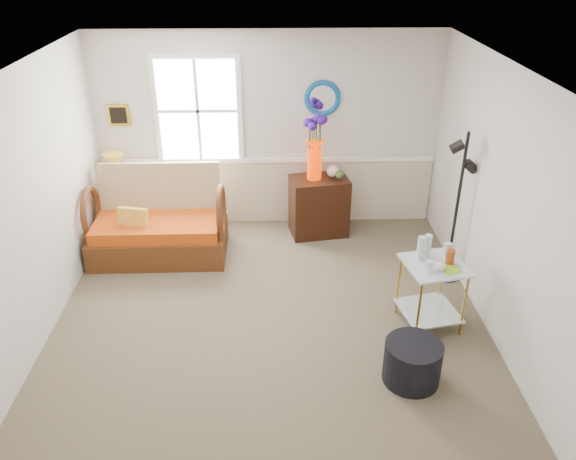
{
  "coord_description": "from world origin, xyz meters",
  "views": [
    {
      "loc": [
        0.05,
        -4.62,
        3.65
      ],
      "look_at": [
        0.2,
        0.29,
        1.01
      ],
      "focal_mm": 35.0,
      "sensor_mm": 36.0,
      "label": 1
    }
  ],
  "objects_px": {
    "side_table": "(431,295)",
    "lamp_stand": "(119,209)",
    "cabinet": "(319,206)",
    "loveseat": "(157,216)",
    "floor_lamp": "(457,209)",
    "ottoman": "(412,362)"
  },
  "relations": [
    {
      "from": "side_table",
      "to": "lamp_stand",
      "type": "bearing_deg",
      "value": 148.82
    },
    {
      "from": "cabinet",
      "to": "loveseat",
      "type": "bearing_deg",
      "value": -175.73
    },
    {
      "from": "loveseat",
      "to": "cabinet",
      "type": "xyz_separation_m",
      "value": [
        2.04,
        0.5,
        -0.14
      ]
    },
    {
      "from": "side_table",
      "to": "floor_lamp",
      "type": "xyz_separation_m",
      "value": [
        0.45,
        0.88,
        0.53
      ]
    },
    {
      "from": "side_table",
      "to": "ottoman",
      "type": "bearing_deg",
      "value": -113.5
    },
    {
      "from": "lamp_stand",
      "to": "floor_lamp",
      "type": "distance_m",
      "value": 4.41
    },
    {
      "from": "loveseat",
      "to": "lamp_stand",
      "type": "height_order",
      "value": "loveseat"
    },
    {
      "from": "loveseat",
      "to": "floor_lamp",
      "type": "bearing_deg",
      "value": -11.02
    },
    {
      "from": "cabinet",
      "to": "floor_lamp",
      "type": "distance_m",
      "value": 1.91
    },
    {
      "from": "cabinet",
      "to": "side_table",
      "type": "bearing_deg",
      "value": -73.79
    },
    {
      "from": "lamp_stand",
      "to": "ottoman",
      "type": "height_order",
      "value": "lamp_stand"
    },
    {
      "from": "floor_lamp",
      "to": "lamp_stand",
      "type": "bearing_deg",
      "value": 174.97
    },
    {
      "from": "floor_lamp",
      "to": "loveseat",
      "type": "bearing_deg",
      "value": -177.59
    },
    {
      "from": "cabinet",
      "to": "ottoman",
      "type": "bearing_deg",
      "value": -87.15
    },
    {
      "from": "lamp_stand",
      "to": "floor_lamp",
      "type": "xyz_separation_m",
      "value": [
        4.15,
        -1.35,
        0.61
      ]
    },
    {
      "from": "loveseat",
      "to": "lamp_stand",
      "type": "bearing_deg",
      "value": 133.22
    },
    {
      "from": "cabinet",
      "to": "side_table",
      "type": "xyz_separation_m",
      "value": [
        0.99,
        -2.04,
        -0.03
      ]
    },
    {
      "from": "lamp_stand",
      "to": "cabinet",
      "type": "bearing_deg",
      "value": -4.15
    },
    {
      "from": "side_table",
      "to": "ottoman",
      "type": "xyz_separation_m",
      "value": [
        -0.36,
        -0.82,
        -0.16
      ]
    },
    {
      "from": "lamp_stand",
      "to": "side_table",
      "type": "relative_size",
      "value": 0.8
    },
    {
      "from": "floor_lamp",
      "to": "ottoman",
      "type": "height_order",
      "value": "floor_lamp"
    },
    {
      "from": "side_table",
      "to": "ottoman",
      "type": "height_order",
      "value": "side_table"
    }
  ]
}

